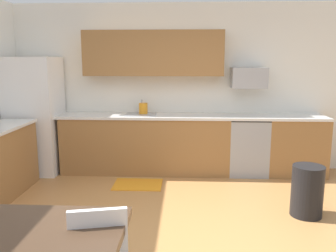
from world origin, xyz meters
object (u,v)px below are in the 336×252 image
at_px(microwave, 249,78).
at_px(oven_range, 247,145).
at_px(refrigerator, 35,116).
at_px(dining_table, 8,244).
at_px(trash_bin, 307,191).
at_px(kettle, 143,109).

bearing_deg(microwave, oven_range, -90.00).
height_order(refrigerator, dining_table, refrigerator).
relative_size(refrigerator, trash_bin, 3.07).
height_order(microwave, trash_bin, microwave).
bearing_deg(trash_bin, kettle, 142.15).
distance_m(oven_range, dining_table, 4.13).
xyz_separation_m(dining_table, trash_bin, (2.50, 1.99, -0.38)).
distance_m(refrigerator, trash_bin, 4.14).
bearing_deg(oven_range, microwave, 90.00).
xyz_separation_m(trash_bin, kettle, (-2.09, 1.62, 0.72)).
bearing_deg(dining_table, refrigerator, 110.52).
bearing_deg(refrigerator, trash_bin, -21.43).
xyz_separation_m(oven_range, dining_table, (-2.08, -3.57, 0.22)).
distance_m(refrigerator, microwave, 3.44).
height_order(microwave, dining_table, microwave).
height_order(microwave, kettle, microwave).
xyz_separation_m(refrigerator, dining_table, (1.30, -3.49, -0.25)).
height_order(trash_bin, kettle, kettle).
relative_size(microwave, dining_table, 0.39).
bearing_deg(refrigerator, dining_table, -69.48).
relative_size(microwave, kettle, 2.70).
relative_size(trash_bin, kettle, 3.00).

